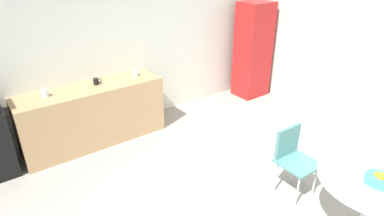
% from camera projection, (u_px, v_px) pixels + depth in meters
% --- Properties ---
extents(wall_back, '(6.00, 0.10, 2.60)m').
position_uv_depth(wall_back, '(122.00, 47.00, 5.11)').
color(wall_back, silver).
rests_on(wall_back, ground_plane).
extents(counter_block, '(2.11, 0.60, 0.90)m').
position_uv_depth(counter_block, '(94.00, 115.00, 4.85)').
color(counter_block, tan).
rests_on(counter_block, ground_plane).
extents(locker_cabinet, '(0.60, 0.50, 1.84)m').
position_uv_depth(locker_cabinet, '(253.00, 50.00, 6.31)').
color(locker_cabinet, '#B21E1E').
rests_on(locker_cabinet, ground_plane).
extents(round_table, '(1.04, 1.04, 0.75)m').
position_uv_depth(round_table, '(372.00, 191.00, 3.06)').
color(round_table, silver).
rests_on(round_table, ground_plane).
extents(chair_teal, '(0.43, 0.43, 0.83)m').
position_uv_depth(chair_teal, '(292.00, 153.00, 3.80)').
color(chair_teal, silver).
rests_on(chair_teal, ground_plane).
extents(fruit_bowl, '(0.25, 0.25, 0.11)m').
position_uv_depth(fruit_bowl, '(379.00, 179.00, 2.93)').
color(fruit_bowl, teal).
rests_on(fruit_bowl, round_table).
extents(mug_white, '(0.13, 0.08, 0.09)m').
position_uv_depth(mug_white, '(135.00, 73.00, 5.05)').
color(mug_white, white).
rests_on(mug_white, counter_block).
extents(mug_green, '(0.13, 0.08, 0.09)m').
position_uv_depth(mug_green, '(45.00, 93.00, 4.33)').
color(mug_green, white).
rests_on(mug_green, counter_block).
extents(mug_red, '(0.13, 0.08, 0.09)m').
position_uv_depth(mug_red, '(96.00, 81.00, 4.73)').
color(mug_red, black).
rests_on(mug_red, counter_block).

